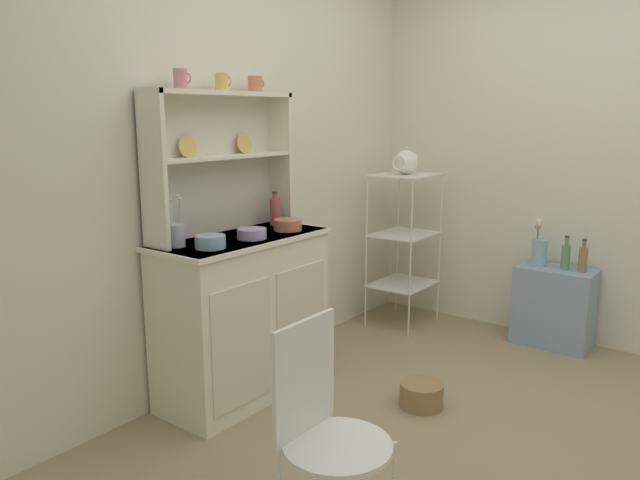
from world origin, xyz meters
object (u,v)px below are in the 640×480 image
(bakers_rack, at_px, (404,230))
(jam_bottle, at_px, (275,211))
(wire_chair, at_px, (324,422))
(floor_basket, at_px, (421,395))
(porcelain_teapot, at_px, (406,162))
(flower_vase, at_px, (539,250))
(utensil_jar, at_px, (177,235))
(hutch_cabinet, at_px, (244,314))
(oil_bottle, at_px, (566,256))
(vinegar_bottle, at_px, (583,259))
(side_shelf_blue, at_px, (554,307))
(cup_rose_0, at_px, (181,79))
(hutch_shelf_unit, at_px, (217,153))
(bowl_mixing_large, at_px, (210,242))

(bakers_rack, height_order, jam_bottle, bakers_rack)
(wire_chair, height_order, floor_basket, wire_chair)
(wire_chair, distance_m, floor_basket, 1.32)
(porcelain_teapot, relative_size, flower_vase, 0.83)
(wire_chair, xyz_separation_m, utensil_jar, (0.41, 1.19, 0.42))
(hutch_cabinet, bearing_deg, wire_chair, -124.76)
(oil_bottle, bearing_deg, utensil_jar, 149.40)
(porcelain_teapot, xyz_separation_m, oil_bottle, (0.23, -1.05, -0.56))
(hutch_cabinet, distance_m, flower_vase, 2.02)
(jam_bottle, xyz_separation_m, porcelain_teapot, (1.15, -0.20, 0.22))
(wire_chair, height_order, vinegar_bottle, wire_chair)
(side_shelf_blue, height_order, cup_rose_0, cup_rose_0)
(cup_rose_0, bearing_deg, utensil_jar, -157.14)
(hutch_shelf_unit, bearing_deg, bowl_mixing_large, -140.39)
(hutch_cabinet, xyz_separation_m, porcelain_teapot, (1.52, -0.11, 0.73))
(hutch_cabinet, height_order, jam_bottle, jam_bottle)
(wire_chair, height_order, cup_rose_0, cup_rose_0)
(hutch_cabinet, relative_size, flower_vase, 3.15)
(wire_chair, bearing_deg, jam_bottle, 75.18)
(cup_rose_0, height_order, utensil_jar, cup_rose_0)
(floor_basket, height_order, bowl_mixing_large, bowl_mixing_large)
(floor_basket, bearing_deg, cup_rose_0, 125.66)
(bakers_rack, bearing_deg, side_shelf_blue, -77.33)
(jam_bottle, distance_m, vinegar_bottle, 1.97)
(oil_bottle, bearing_deg, wire_chair, 178.81)
(hutch_cabinet, distance_m, hutch_shelf_unit, 0.87)
(side_shelf_blue, distance_m, wire_chair, 2.53)
(bowl_mixing_large, height_order, utensil_jar, utensil_jar)
(utensil_jar, xyz_separation_m, flower_vase, (2.11, -1.08, -0.31))
(porcelain_teapot, bearing_deg, bowl_mixing_large, 178.71)
(hutch_cabinet, height_order, porcelain_teapot, porcelain_teapot)
(oil_bottle, distance_m, vinegar_bottle, 0.11)
(side_shelf_blue, distance_m, jam_bottle, 1.96)
(jam_bottle, xyz_separation_m, utensil_jar, (-0.73, -0.01, -0.02))
(flower_vase, xyz_separation_m, vinegar_bottle, (0.00, -0.28, -0.02))
(flower_vase, bearing_deg, cup_rose_0, 150.75)
(vinegar_bottle, bearing_deg, utensil_jar, 147.31)
(hutch_shelf_unit, distance_m, flower_vase, 2.20)
(bakers_rack, relative_size, porcelain_teapot, 4.19)
(porcelain_teapot, distance_m, flower_vase, 1.06)
(wire_chair, distance_m, flower_vase, 2.52)
(side_shelf_blue, height_order, porcelain_teapot, porcelain_teapot)
(hutch_cabinet, height_order, oil_bottle, hutch_cabinet)
(vinegar_bottle, bearing_deg, cup_rose_0, 145.10)
(porcelain_teapot, bearing_deg, cup_rose_0, 172.41)
(floor_basket, height_order, utensil_jar, utensil_jar)
(bowl_mixing_large, height_order, oil_bottle, bowl_mixing_large)
(floor_basket, bearing_deg, hutch_shelf_unit, 113.43)
(jam_bottle, distance_m, porcelain_teapot, 1.19)
(bakers_rack, bearing_deg, floor_basket, -145.81)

